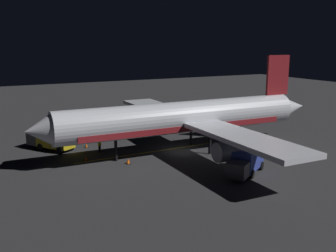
{
  "coord_description": "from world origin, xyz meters",
  "views": [
    {
      "loc": [
        -41.62,
        23.85,
        13.51
      ],
      "look_at": [
        0.0,
        2.0,
        3.5
      ],
      "focal_mm": 42.43,
      "sensor_mm": 36.0,
      "label": 1
    }
  ],
  "objects": [
    {
      "name": "ground_plane",
      "position": [
        0.0,
        0.0,
        -0.1
      ],
      "size": [
        180.0,
        180.0,
        0.2
      ],
      "primitive_type": "cube",
      "color": "#2F2F31"
    },
    {
      "name": "apron_guide_stripe",
      "position": [
        1.69,
        4.0,
        0.0
      ],
      "size": [
        0.78,
        18.66,
        0.01
      ],
      "primitive_type": "cube",
      "rotation": [
        0.0,
        0.0,
        0.03
      ],
      "color": "gold",
      "rests_on": "ground_plane"
    },
    {
      "name": "airliner",
      "position": [
        -0.01,
        -0.62,
        4.22
      ],
      "size": [
        37.69,
        38.46,
        11.73
      ],
      "color": "silver",
      "rests_on": "ground_plane"
    },
    {
      "name": "baggage_truck",
      "position": [
        8.53,
        14.22,
        1.27
      ],
      "size": [
        6.56,
        5.29,
        2.45
      ],
      "color": "gold",
      "rests_on": "ground_plane"
    },
    {
      "name": "catering_truck",
      "position": [
        -10.47,
        -1.65,
        1.35
      ],
      "size": [
        5.15,
        6.47,
        2.63
      ],
      "color": "navy",
      "rests_on": "ground_plane"
    },
    {
      "name": "ground_crew_worker",
      "position": [
        4.57,
        9.23,
        0.89
      ],
      "size": [
        0.4,
        0.4,
        1.74
      ],
      "color": "black",
      "rests_on": "ground_plane"
    },
    {
      "name": "traffic_cone_near_left",
      "position": [
        7.65,
        10.02,
        0.25
      ],
      "size": [
        0.5,
        0.5,
        0.55
      ],
      "color": "#EA590F",
      "rests_on": "ground_plane"
    },
    {
      "name": "traffic_cone_near_right",
      "position": [
        -1.5,
        7.91,
        0.25
      ],
      "size": [
        0.5,
        0.5,
        0.55
      ],
      "color": "#EA590F",
      "rests_on": "ground_plane"
    },
    {
      "name": "traffic_cone_under_wing",
      "position": [
        -1.47,
        7.81,
        0.25
      ],
      "size": [
        0.5,
        0.5,
        0.55
      ],
      "color": "#EA590F",
      "rests_on": "ground_plane"
    },
    {
      "name": "traffic_cone_far",
      "position": [
        1.91,
        11.75,
        0.25
      ],
      "size": [
        0.5,
        0.5,
        0.55
      ],
      "color": "#EA590F",
      "rests_on": "ground_plane"
    }
  ]
}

